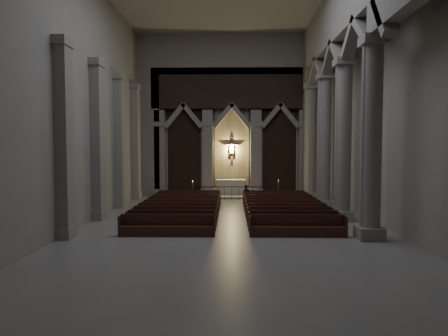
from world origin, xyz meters
name	(u,v)px	position (x,y,z in m)	size (l,w,h in m)	color
room	(232,61)	(0.00, 0.00, 7.60)	(24.00, 24.10, 12.00)	gray
sanctuary_wall	(232,107)	(0.00, 11.54, 6.62)	(14.00, 0.77, 12.00)	gray
right_arcade	(345,62)	(5.50, 1.33, 7.83)	(1.00, 24.00, 12.00)	gray
left_pilasters	(110,143)	(-6.75, 3.50, 3.91)	(0.60, 13.00, 8.03)	gray
sanctuary_step	(232,196)	(0.00, 10.60, 0.07)	(8.50, 2.60, 0.15)	gray
altar	(231,187)	(-0.08, 11.07, 0.70)	(2.16, 0.86, 1.09)	beige
altar_rail	(232,191)	(0.00, 9.01, 0.63)	(4.87, 0.09, 0.96)	black
candle_stand_left	(193,195)	(-2.71, 9.06, 0.35)	(0.22, 0.22, 1.30)	olive
candle_stand_right	(278,193)	(3.29, 9.72, 0.37)	(0.23, 0.23, 1.34)	olive
pews	(232,211)	(0.00, 2.40, 0.29)	(9.38, 9.43, 0.89)	black
worshipper	(246,195)	(0.94, 7.02, 0.62)	(0.45, 0.30, 1.24)	black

